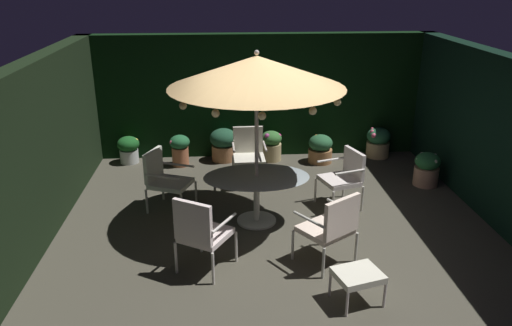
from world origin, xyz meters
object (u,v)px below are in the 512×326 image
potted_plant_left_near (271,145)px  potted_plant_back_right (180,149)px  potted_plant_back_center (129,148)px  patio_umbrella (257,72)px  patio_chair_northeast (345,174)px  potted_plant_left_far (427,169)px  patio_chair_east (249,152)px  potted_plant_right_far (378,142)px  patio_chair_southeast (164,177)px  potted_plant_front_corner (224,144)px  ottoman_footrest (358,276)px  patio_chair_north (332,225)px  patio_chair_south (201,230)px  potted_plant_right_near (320,149)px

potted_plant_left_near → potted_plant_back_right: bearing=-174.5°
potted_plant_back_right → potted_plant_back_center: 1.05m
patio_umbrella → patio_chair_northeast: (1.44, 0.46, -1.73)m
potted_plant_left_far → potted_plant_back_right: bearing=163.8°
patio_chair_east → potted_plant_right_far: (2.70, 1.16, -0.27)m
patio_chair_northeast → potted_plant_left_far: bearing=23.6°
patio_umbrella → potted_plant_left_far: size_ratio=4.28×
patio_chair_southeast → potted_plant_front_corner: bearing=66.0°
patio_chair_northeast → patio_chair_east: bearing=144.2°
potted_plant_back_right → potted_plant_right_far: size_ratio=1.01×
potted_plant_left_far → potted_plant_left_near: bearing=150.9°
patio_chair_southeast → potted_plant_left_near: bearing=47.5°
ottoman_footrest → potted_plant_back_center: (-3.34, 4.74, -0.05)m
patio_chair_north → potted_plant_left_near: patio_chair_north is taller
patio_chair_south → potted_plant_front_corner: (0.31, 4.00, -0.24)m
patio_chair_east → potted_plant_back_center: (-2.31, 1.17, -0.29)m
patio_chair_south → patio_chair_northeast: bearing=38.5°
patio_chair_southeast → potted_plant_left_near: size_ratio=1.59×
patio_chair_south → ottoman_footrest: size_ratio=1.70×
ottoman_footrest → potted_plant_right_near: bearing=84.4°
patio_umbrella → ottoman_footrest: 3.00m
ottoman_footrest → potted_plant_back_center: size_ratio=1.13×
potted_plant_back_center → ottoman_footrest: bearing=-54.8°
potted_plant_left_near → potted_plant_right_far: bearing=1.1°
patio_chair_north → patio_chair_northeast: 1.81m
patio_chair_north → potted_plant_right_far: 4.34m
ottoman_footrest → potted_plant_right_far: size_ratio=1.00×
patio_chair_northeast → ottoman_footrest: patio_chair_northeast is taller
potted_plant_right_far → potted_plant_right_near: bearing=-169.2°
patio_umbrella → potted_plant_right_far: bearing=45.0°
patio_chair_northeast → patio_chair_south: size_ratio=0.89×
patio_chair_southeast → patio_chair_east: bearing=34.5°
patio_chair_east → potted_plant_back_center: patio_chair_east is taller
potted_plant_back_center → potted_plant_front_corner: bearing=0.3°
patio_chair_northeast → patio_chair_north: bearing=-108.7°
patio_umbrella → patio_chair_northeast: 2.30m
potted_plant_right_far → potted_plant_left_near: 2.19m
potted_plant_left_near → potted_plant_left_far: bearing=-29.1°
patio_chair_southeast → patio_chair_south: patio_chair_south is taller
patio_chair_southeast → potted_plant_left_far: patio_chair_southeast is taller
patio_chair_northeast → ottoman_footrest: (-0.44, -2.51, -0.20)m
patio_chair_east → patio_chair_southeast: size_ratio=1.04×
patio_chair_east → patio_chair_northeast: bearing=-35.8°
potted_plant_back_right → potted_plant_back_center: bearing=167.8°
potted_plant_left_far → potted_plant_back_right: potted_plant_back_right is taller
patio_chair_north → potted_plant_left_near: bearing=95.6°
patio_chair_south → potted_plant_back_center: 4.30m
patio_chair_southeast → potted_plant_front_corner: size_ratio=1.47×
patio_chair_south → potted_plant_left_far: size_ratio=1.72×
ottoman_footrest → potted_plant_left_far: bearing=57.1°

